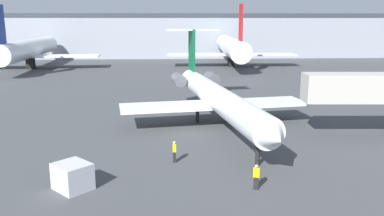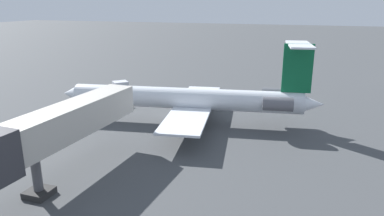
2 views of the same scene
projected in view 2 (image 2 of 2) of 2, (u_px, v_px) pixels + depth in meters
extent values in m
cube|color=#424447|center=(181.00, 115.00, 45.88)|extent=(400.00, 400.00, 0.10)
cylinder|color=silver|center=(185.00, 98.00, 41.99)|extent=(6.70, 27.01, 2.47)
cone|color=silver|center=(72.00, 93.00, 44.27)|extent=(2.67, 2.54, 2.35)
cone|color=silver|center=(312.00, 104.00, 39.70)|extent=(2.49, 2.90, 2.10)
cube|color=silver|center=(185.00, 120.00, 37.12)|extent=(9.64, 5.77, 0.24)
cube|color=silver|center=(200.00, 95.00, 47.08)|extent=(9.64, 5.77, 0.24)
cylinder|color=#595960|center=(278.00, 104.00, 38.19)|extent=(1.99, 3.40, 1.50)
cylinder|color=#595960|center=(276.00, 94.00, 42.23)|extent=(1.99, 3.40, 1.50)
cube|color=#0C5933|center=(298.00, 69.00, 38.89)|extent=(0.74, 3.20, 5.37)
cube|color=silver|center=(300.00, 45.00, 38.16)|extent=(7.09, 3.44, 0.20)
cylinder|color=black|center=(95.00, 111.00, 44.43)|extent=(0.36, 0.36, 1.79)
cylinder|color=black|center=(200.00, 121.00, 40.77)|extent=(0.36, 0.36, 1.79)
cylinder|color=black|center=(204.00, 113.00, 43.80)|extent=(0.36, 0.36, 1.79)
cube|color=#B7B2A8|center=(69.00, 121.00, 28.89)|extent=(15.84, 3.42, 2.60)
cylinder|color=#4C4C51|center=(37.00, 175.00, 26.23)|extent=(0.70, 0.70, 3.38)
cube|color=#262626|center=(39.00, 193.00, 26.64)|extent=(1.80, 1.80, 0.50)
cube|color=black|center=(127.00, 102.00, 49.95)|extent=(0.24, 0.32, 0.85)
cube|color=yellow|center=(126.00, 97.00, 49.75)|extent=(0.26, 0.40, 0.60)
sphere|color=tan|center=(126.00, 95.00, 49.63)|extent=(0.24, 0.24, 0.24)
cube|color=black|center=(71.00, 109.00, 46.81)|extent=(0.37, 0.31, 0.85)
cube|color=yellow|center=(70.00, 104.00, 46.60)|extent=(0.45, 0.34, 0.60)
sphere|color=tan|center=(70.00, 101.00, 46.48)|extent=(0.24, 0.24, 0.24)
cube|color=silver|center=(120.00, 87.00, 57.29)|extent=(2.94, 2.94, 1.75)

